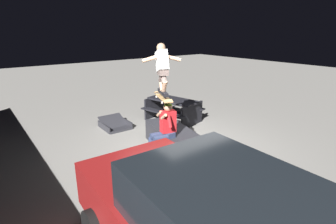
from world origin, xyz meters
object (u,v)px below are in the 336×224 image
object	(u,v)px
ledge_box_main	(174,140)
skater_airborne	(162,67)
picnic_table_back	(173,106)
skateboard	(163,97)
person_sitting_on_ledge	(164,128)
kicker_ramp	(115,125)
trash_bin	(217,173)

from	to	relation	value
ledge_box_main	skater_airborne	size ratio (longest dim) A/B	1.84
picnic_table_back	skateboard	bearing A→B (deg)	136.50
picnic_table_back	person_sitting_on_ledge	bearing A→B (deg)	137.15
person_sitting_on_ledge	kicker_ramp	xyz separation A→B (m)	(2.63, -0.04, -0.72)
ledge_box_main	skater_airborne	xyz separation A→B (m)	(-0.05, 0.40, 1.88)
person_sitting_on_ledge	skater_airborne	distance (m)	1.39
skateboard	kicker_ramp	world-z (taller)	skateboard
ledge_box_main	skateboard	world-z (taller)	skateboard
trash_bin	person_sitting_on_ledge	bearing A→B (deg)	-0.74
picnic_table_back	trash_bin	bearing A→B (deg)	152.81
skateboard	trash_bin	size ratio (longest dim) A/B	1.25
person_sitting_on_ledge	kicker_ramp	bearing A→B (deg)	-0.81
kicker_ramp	picnic_table_back	xyz separation A→B (m)	(-0.59, -1.85, 0.43)
person_sitting_on_ledge	skater_airborne	xyz separation A→B (m)	(0.18, -0.10, 1.37)
skater_airborne	skateboard	bearing A→B (deg)	157.74
ledge_box_main	picnic_table_back	size ratio (longest dim) A/B	1.05
person_sitting_on_ledge	skater_airborne	bearing A→B (deg)	-29.17
person_sitting_on_ledge	picnic_table_back	xyz separation A→B (m)	(2.04, -1.89, -0.29)
skateboard	skater_airborne	world-z (taller)	skater_airborne
skater_airborne	picnic_table_back	bearing A→B (deg)	-43.95
kicker_ramp	trash_bin	bearing A→B (deg)	179.21
ledge_box_main	person_sitting_on_ledge	bearing A→B (deg)	114.65
ledge_box_main	person_sitting_on_ledge	world-z (taller)	person_sitting_on_ledge
person_sitting_on_ledge	picnic_table_back	bearing A→B (deg)	-42.85
picnic_table_back	skater_airborne	bearing A→B (deg)	136.05
skateboard	skater_airborne	size ratio (longest dim) A/B	0.91
person_sitting_on_ledge	ledge_box_main	bearing A→B (deg)	-65.35
kicker_ramp	skater_airborne	bearing A→B (deg)	-178.49
trash_bin	ledge_box_main	bearing A→B (deg)	-15.39
person_sitting_on_ledge	skater_airborne	size ratio (longest dim) A/B	1.24
ledge_box_main	person_sitting_on_ledge	distance (m)	0.75
skater_airborne	kicker_ramp	xyz separation A→B (m)	(2.45, 0.06, -2.09)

